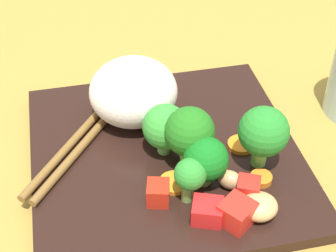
% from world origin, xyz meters
% --- Properties ---
extents(ground_plane, '(1.10, 1.10, 0.02)m').
position_xyz_m(ground_plane, '(0.00, 0.00, -0.01)').
color(ground_plane, olive).
extents(square_plate, '(0.28, 0.28, 0.01)m').
position_xyz_m(square_plate, '(0.00, 0.00, 0.01)').
color(square_plate, black).
rests_on(square_plate, ground_plane).
extents(rice_mound, '(0.10, 0.10, 0.07)m').
position_xyz_m(rice_mound, '(-0.06, -0.02, 0.05)').
color(rice_mound, white).
rests_on(rice_mound, square_plate).
extents(broccoli_floret_0, '(0.04, 0.04, 0.05)m').
position_xyz_m(broccoli_floret_0, '(0.05, 0.03, 0.04)').
color(broccoli_floret_0, '#7BAE5A').
rests_on(broccoli_floret_0, square_plate).
extents(broccoli_floret_1, '(0.05, 0.05, 0.07)m').
position_xyz_m(broccoli_floret_1, '(0.04, 0.09, 0.06)').
color(broccoli_floret_1, '#77C050').
rests_on(broccoli_floret_1, square_plate).
extents(broccoli_floret_2, '(0.03, 0.03, 0.05)m').
position_xyz_m(broccoli_floret_2, '(0.07, 0.01, 0.04)').
color(broccoli_floret_2, '#7EB152').
rests_on(broccoli_floret_2, square_plate).
extents(broccoli_floret_3, '(0.05, 0.05, 0.06)m').
position_xyz_m(broccoli_floret_3, '(0.00, 0.00, 0.05)').
color(broccoli_floret_3, '#75BD58').
rests_on(broccoli_floret_3, square_plate).
extents(broccoli_floret_4, '(0.03, 0.03, 0.04)m').
position_xyz_m(broccoli_floret_4, '(-0.00, 0.03, 0.04)').
color(broccoli_floret_4, '#5A993F').
rests_on(broccoli_floret_4, square_plate).
extents(broccoli_floret_5, '(0.05, 0.05, 0.07)m').
position_xyz_m(broccoli_floret_5, '(0.02, 0.02, 0.05)').
color(broccoli_floret_5, '#57993E').
rests_on(broccoli_floret_5, square_plate).
extents(carrot_slice_0, '(0.04, 0.04, 0.00)m').
position_xyz_m(carrot_slice_0, '(0.01, 0.08, 0.02)').
color(carrot_slice_0, orange).
rests_on(carrot_slice_0, square_plate).
extents(carrot_slice_1, '(0.03, 0.03, 0.01)m').
position_xyz_m(carrot_slice_1, '(0.06, 0.08, 0.02)').
color(carrot_slice_1, orange).
rests_on(carrot_slice_1, square_plate).
extents(carrot_slice_2, '(0.04, 0.04, 0.00)m').
position_xyz_m(carrot_slice_2, '(0.03, 0.04, 0.02)').
color(carrot_slice_2, orange).
rests_on(carrot_slice_2, square_plate).
extents(carrot_slice_3, '(0.03, 0.03, 0.00)m').
position_xyz_m(carrot_slice_3, '(0.05, -0.00, 0.02)').
color(carrot_slice_3, orange).
rests_on(carrot_slice_3, square_plate).
extents(pepper_chunk_0, '(0.03, 0.02, 0.02)m').
position_xyz_m(pepper_chunk_0, '(0.06, -0.02, 0.02)').
color(pepper_chunk_0, red).
rests_on(pepper_chunk_0, square_plate).
extents(pepper_chunk_1, '(0.03, 0.03, 0.02)m').
position_xyz_m(pepper_chunk_1, '(0.09, 0.02, 0.02)').
color(pepper_chunk_1, red).
rests_on(pepper_chunk_1, square_plate).
extents(pepper_chunk_2, '(0.04, 0.04, 0.02)m').
position_xyz_m(pepper_chunk_2, '(0.10, 0.05, 0.02)').
color(pepper_chunk_2, red).
rests_on(pepper_chunk_2, square_plate).
extents(pepper_chunk_3, '(0.03, 0.03, 0.02)m').
position_xyz_m(pepper_chunk_3, '(0.08, 0.06, 0.02)').
color(pepper_chunk_3, red).
rests_on(pepper_chunk_3, square_plate).
extents(chicken_piece_0, '(0.03, 0.03, 0.02)m').
position_xyz_m(chicken_piece_0, '(0.06, 0.05, 0.02)').
color(chicken_piece_0, tan).
rests_on(chicken_piece_0, square_plate).
extents(chicken_piece_2, '(0.04, 0.04, 0.02)m').
position_xyz_m(chicken_piece_2, '(0.10, 0.07, 0.02)').
color(chicken_piece_2, tan).
rests_on(chicken_piece_2, square_plate).
extents(chopstick_pair, '(0.19, 0.14, 0.01)m').
position_xyz_m(chopstick_pair, '(-0.04, -0.08, 0.02)').
color(chopstick_pair, brown).
rests_on(chopstick_pair, square_plate).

